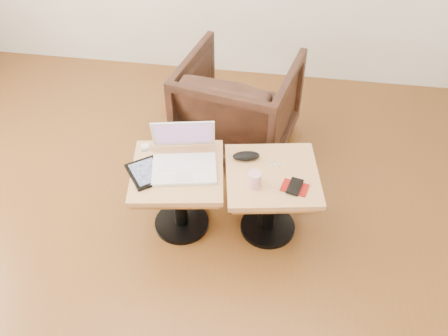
# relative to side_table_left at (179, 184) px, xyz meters

# --- Properties ---
(room_shell) EXTENTS (4.52, 4.52, 2.71)m
(room_shell) POSITION_rel_side_table_left_xyz_m (0.08, -0.44, 1.00)
(room_shell) COLOR brown
(room_shell) RESTS_ON ground
(side_table_left) EXTENTS (0.59, 0.59, 0.46)m
(side_table_left) POSITION_rel_side_table_left_xyz_m (0.00, 0.00, 0.00)
(side_table_left) COLOR black
(side_table_left) RESTS_ON ground
(side_table_right) EXTENTS (0.59, 0.59, 0.46)m
(side_table_right) POSITION_rel_side_table_left_xyz_m (0.53, 0.05, 0.00)
(side_table_right) COLOR black
(side_table_right) RESTS_ON ground
(laptop) EXTENTS (0.41, 0.40, 0.24)m
(laptop) POSITION_rel_side_table_left_xyz_m (0.03, 0.05, 0.16)
(laptop) COLOR white
(laptop) RESTS_ON side_table_left
(tablet) EXTENTS (0.28, 0.29, 0.02)m
(tablet) POSITION_rel_side_table_left_xyz_m (-0.16, -0.06, 0.12)
(tablet) COLOR black
(tablet) RESTS_ON side_table_left
(charging_adapter) EXTENTS (0.05, 0.05, 0.03)m
(charging_adapter) POSITION_rel_side_table_left_xyz_m (-0.22, 0.14, 0.13)
(charging_adapter) COLOR white
(charging_adapter) RESTS_ON side_table_left
(glasses_case) EXTENTS (0.17, 0.10, 0.05)m
(glasses_case) POSITION_rel_side_table_left_xyz_m (0.37, 0.15, 0.14)
(glasses_case) COLOR black
(glasses_case) RESTS_ON side_table_right
(striped_cup) EXTENTS (0.08, 0.08, 0.09)m
(striped_cup) POSITION_rel_side_table_left_xyz_m (0.44, -0.06, 0.16)
(striped_cup) COLOR #DD5A77
(striped_cup) RESTS_ON side_table_right
(earbuds_tangle) EXTENTS (0.06, 0.04, 0.01)m
(earbuds_tangle) POSITION_rel_side_table_left_xyz_m (0.54, 0.12, 0.12)
(earbuds_tangle) COLOR white
(earbuds_tangle) RESTS_ON side_table_right
(phone_on_sleeve) EXTENTS (0.16, 0.14, 0.02)m
(phone_on_sleeve) POSITION_rel_side_table_left_xyz_m (0.66, -0.05, 0.12)
(phone_on_sleeve) COLOR maroon
(phone_on_sleeve) RESTS_ON side_table_right
(armchair) EXTENTS (0.88, 0.89, 0.69)m
(armchair) POSITION_rel_side_table_left_xyz_m (0.24, 0.84, -0.01)
(armchair) COLOR black
(armchair) RESTS_ON ground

